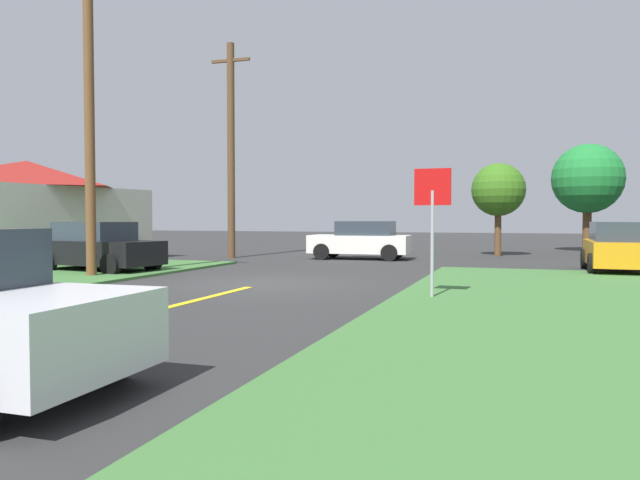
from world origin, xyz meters
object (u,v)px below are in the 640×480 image
pine_tree_center (588,179)px  barn (28,211)px  car_on_crossroad (619,248)px  utility_pole_near (89,115)px  parked_car_near_building (99,247)px  stop_sign (432,207)px  oak_tree_left (498,190)px  utility_pole_mid (231,149)px  car_approaching_junction (361,240)px

pine_tree_center → barn: pine_tree_center is taller
car_on_crossroad → utility_pole_near: (-14.78, -6.64, 3.91)m
car_on_crossroad → parked_car_near_building: bearing=108.3°
car_on_crossroad → pine_tree_center: bearing=-0.6°
utility_pole_near → pine_tree_center: bearing=52.4°
stop_sign → oak_tree_left: oak_tree_left is taller
utility_pole_mid → pine_tree_center: bearing=34.2°
pine_tree_center → car_approaching_junction: bearing=-136.2°
car_approaching_junction → pine_tree_center: bearing=-138.0°
parked_car_near_building → pine_tree_center: 24.32m
utility_pole_near → pine_tree_center: 24.72m
utility_pole_near → barn: 8.98m
car_approaching_junction → pine_tree_center: size_ratio=0.76×
parked_car_near_building → car_on_crossroad: (15.84, 5.03, -0.00)m
stop_sign → car_on_crossroad: stop_sign is taller
parked_car_near_building → oak_tree_left: bearing=55.0°
car_on_crossroad → barn: bearing=95.6°
car_approaching_junction → utility_pole_near: bearing=60.6°
car_on_crossroad → utility_pole_mid: size_ratio=0.42×
oak_tree_left → car_on_crossroad: bearing=-62.7°
stop_sign → car_on_crossroad: (4.68, 8.27, -1.16)m
oak_tree_left → barn: bearing=-151.9°
utility_pole_mid → pine_tree_center: utility_pole_mid is taller
oak_tree_left → barn: oak_tree_left is taller
car_on_crossroad → car_approaching_junction: bearing=69.4°
car_on_crossroad → utility_pole_near: utility_pole_near is taller
car_on_crossroad → pine_tree_center: (0.28, 12.94, 2.98)m
car_approaching_junction → utility_pole_mid: bearing=9.3°
car_on_crossroad → utility_pole_near: size_ratio=0.42×
stop_sign → car_approaching_junction: stop_sign is taller
stop_sign → pine_tree_center: (4.96, 21.22, 1.82)m
stop_sign → parked_car_near_building: (-11.15, 3.25, -1.16)m
car_on_crossroad → pine_tree_center: size_ratio=0.69×
barn → car_approaching_junction: bearing=23.9°
parked_car_near_building → car_on_crossroad: same height
parked_car_near_building → barn: (-6.06, 3.15, 1.23)m
barn → car_on_crossroad: bearing=4.9°
parked_car_near_building → car_on_crossroad: size_ratio=1.10×
utility_pole_near → utility_pole_mid: bearing=91.3°
parked_car_near_building → car_approaching_junction: same height
car_approaching_junction → stop_sign: bearing=109.8°
utility_pole_mid → oak_tree_left: (11.02, 5.12, -1.74)m
stop_sign → car_on_crossroad: bearing=-118.1°
utility_pole_near → oak_tree_left: (10.81, 14.33, -1.68)m
parked_car_near_building → pine_tree_center: bearing=56.2°
stop_sign → pine_tree_center: 21.87m
car_approaching_junction → utility_pole_mid: size_ratio=0.46×
car_on_crossroad → utility_pole_mid: 15.72m
utility_pole_near → pine_tree_center: utility_pole_near is taller
car_on_crossroad → oak_tree_left: bearing=28.0°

